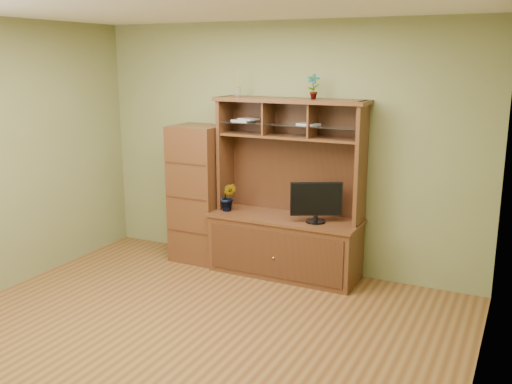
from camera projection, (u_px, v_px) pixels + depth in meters
The scene contains 8 objects.
room at pixel (183, 182), 4.53m from camera, with size 4.54×4.04×2.74m.
media_hutch at pixel (286, 228), 6.16m from camera, with size 1.66×0.61×1.90m.
monitor at pixel (316, 201), 5.85m from camera, with size 0.49×0.29×0.42m.
orchid_plant at pixel (228, 197), 6.31m from camera, with size 0.17×0.14×0.32m, color #25571E.
top_plant at pixel (313, 87), 5.78m from camera, with size 0.13×0.09×0.25m, color #3D6423.
reed_diffuser at pixel (238, 86), 6.15m from camera, with size 0.06×0.06×0.28m.
magazines at pixel (265, 121), 6.09m from camera, with size 1.01×0.21×0.04m.
side_cabinet at pixel (198, 194), 6.57m from camera, with size 0.56×0.51×1.57m.
Camera 1 is at (2.48, -3.72, 2.31)m, focal length 40.00 mm.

